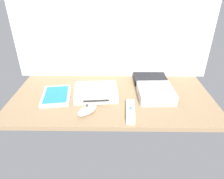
# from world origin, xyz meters

# --- Properties ---
(ground_plane) EXTENTS (1.00, 0.48, 0.02)m
(ground_plane) POSITION_xyz_m (0.00, 0.00, -0.01)
(ground_plane) COLOR #9E7F5B
(ground_plane) RESTS_ON ground
(back_wall) EXTENTS (1.10, 0.01, 0.64)m
(back_wall) POSITION_xyz_m (0.00, 0.25, 0.32)
(back_wall) COLOR white
(back_wall) RESTS_ON ground
(game_console) EXTENTS (0.22, 0.18, 0.04)m
(game_console) POSITION_xyz_m (-0.08, 0.00, 0.02)
(game_console) COLOR white
(game_console) RESTS_ON ground_plane
(mini_computer) EXTENTS (0.18, 0.18, 0.05)m
(mini_computer) POSITION_xyz_m (0.22, -0.01, 0.03)
(mini_computer) COLOR silver
(mini_computer) RESTS_ON ground_plane
(game_case) EXTENTS (0.16, 0.21, 0.02)m
(game_case) POSITION_xyz_m (-0.28, -0.01, 0.01)
(game_case) COLOR white
(game_case) RESTS_ON ground_plane
(network_router) EXTENTS (0.18, 0.12, 0.03)m
(network_router) POSITION_xyz_m (0.21, 0.16, 0.02)
(network_router) COLOR black
(network_router) RESTS_ON ground_plane
(remote_wand) EXTENTS (0.04, 0.15, 0.03)m
(remote_wand) POSITION_xyz_m (0.08, -0.15, 0.02)
(remote_wand) COLOR white
(remote_wand) RESTS_ON ground_plane
(remote_nunchuk) EXTENTS (0.10, 0.10, 0.05)m
(remote_nunchuk) POSITION_xyz_m (-0.11, -0.15, 0.02)
(remote_nunchuk) COLOR white
(remote_nunchuk) RESTS_ON ground_plane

